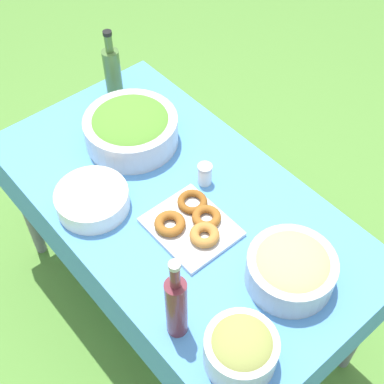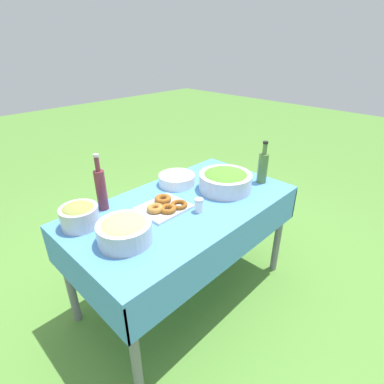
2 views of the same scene
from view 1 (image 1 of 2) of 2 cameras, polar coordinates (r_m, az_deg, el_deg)
The scene contains 10 objects.
ground_plane at distance 2.47m, azimuth -1.21°, elevation -11.56°, with size 14.00×14.00×0.00m, color #568C38.
picnic_table at distance 1.94m, azimuth -1.52°, elevation -2.68°, with size 1.43×0.79×0.73m.
salad_bowl at distance 2.02m, azimuth -6.52°, elevation 6.83°, with size 0.35×0.35×0.13m.
pasta_bowl at distance 1.65m, azimuth 10.53°, elevation -7.98°, with size 0.27×0.27×0.13m.
donut_platter at distance 1.77m, azimuth -0.02°, elevation -3.36°, with size 0.28×0.26×0.05m.
plate_stack at distance 1.84m, azimuth -10.58°, elevation -0.81°, with size 0.25×0.25×0.07m.
olive_oil_bottle at distance 2.21m, azimuth -8.48°, elevation 12.65°, with size 0.07×0.07×0.30m.
wine_bottle at distance 1.48m, azimuth -1.68°, elevation -12.02°, with size 0.06×0.06×0.35m.
olive_bowl at distance 1.50m, azimuth 5.24°, elevation -16.31°, with size 0.20×0.20×0.13m.
salt_shaker at distance 1.88m, azimuth 1.41°, elevation 1.88°, with size 0.05×0.05×0.08m.
Camera 1 is at (-0.93, 0.72, 2.17)m, focal length 50.00 mm.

